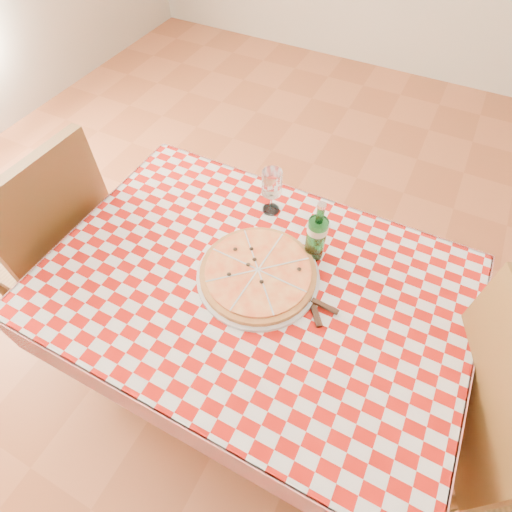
# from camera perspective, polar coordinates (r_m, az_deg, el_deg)

# --- Properties ---
(dining_table) EXTENTS (1.20, 0.80, 0.75)m
(dining_table) POSITION_cam_1_polar(r_m,az_deg,el_deg) (1.32, -0.41, -6.35)
(dining_table) COLOR brown
(dining_table) RESTS_ON ground
(tablecloth) EXTENTS (1.30, 0.90, 0.01)m
(tablecloth) POSITION_cam_1_polar(r_m,az_deg,el_deg) (1.24, -0.43, -4.10)
(tablecloth) COLOR #AA110A
(tablecloth) RESTS_ON dining_table
(chair_near) EXTENTS (0.60, 0.60, 1.02)m
(chair_near) POSITION_cam_1_polar(r_m,az_deg,el_deg) (1.44, 31.88, -19.05)
(chair_near) COLOR brown
(chair_near) RESTS_ON ground
(chair_far) EXTENTS (0.46, 0.46, 1.00)m
(chair_far) POSITION_cam_1_polar(r_m,az_deg,el_deg) (1.77, -26.95, 2.06)
(chair_far) COLOR brown
(chair_far) RESTS_ON ground
(pizza_plate) EXTENTS (0.40, 0.40, 0.05)m
(pizza_plate) POSITION_cam_1_polar(r_m,az_deg,el_deg) (1.23, 0.30, -2.37)
(pizza_plate) COLOR gold
(pizza_plate) RESTS_ON tablecloth
(water_bottle) EXTENTS (0.08, 0.08, 0.23)m
(water_bottle) POSITION_cam_1_polar(r_m,az_deg,el_deg) (1.23, 8.73, 3.54)
(water_bottle) COLOR #1A692A
(water_bottle) RESTS_ON tablecloth
(wine_glass) EXTENTS (0.08, 0.08, 0.17)m
(wine_glass) POSITION_cam_1_polar(r_m,az_deg,el_deg) (1.37, 2.23, 9.13)
(wine_glass) COLOR white
(wine_glass) RESTS_ON tablecloth
(cutlery) EXTENTS (0.27, 0.25, 0.02)m
(cutlery) POSITION_cam_1_polar(r_m,az_deg,el_deg) (1.20, 7.98, -6.32)
(cutlery) COLOR silver
(cutlery) RESTS_ON tablecloth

